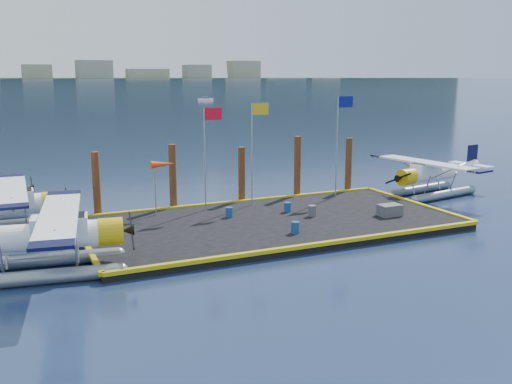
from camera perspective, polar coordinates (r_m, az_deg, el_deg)
ground at (r=31.60m, az=1.55°, el=-3.53°), size 4000.00×4000.00×0.00m
dock at (r=31.55m, az=1.55°, el=-3.18°), size 20.00×10.00×0.40m
dock_bumpers at (r=31.47m, az=1.55°, el=-2.67°), size 20.25×10.25×0.18m
far_backdrop at (r=1783.02m, az=-16.37°, el=11.38°), size 3050.00×2050.00×810.00m
seaplane_a at (r=25.41m, az=-19.86°, el=-4.52°), size 8.98×9.87×3.49m
seaplane_b at (r=32.43m, az=-23.80°, el=-1.54°), size 8.36×9.21×3.29m
seaplane_d at (r=40.85m, az=16.94°, el=1.52°), size 8.45×9.25×3.27m
drum_0 at (r=32.11m, az=-2.70°, el=-2.03°), size 0.40×0.40×0.56m
drum_1 at (r=32.41m, az=5.64°, el=-1.89°), size 0.44×0.44×0.63m
drum_2 at (r=33.34m, az=3.16°, el=-1.52°), size 0.40×0.40×0.56m
drum_3 at (r=28.95m, az=3.94°, el=-3.56°), size 0.42×0.42×0.60m
crate at (r=33.28m, az=13.22°, el=-1.77°), size 1.28×0.85×0.64m
flagpole_red at (r=33.34m, az=-4.83°, el=4.95°), size 1.14×0.08×6.00m
flagpole_yellow at (r=34.43m, az=-0.11°, el=5.40°), size 1.14×0.08×6.20m
flagpole_blue at (r=37.25m, az=8.39°, el=6.03°), size 1.14×0.08×6.50m
windsock at (r=32.71m, az=-9.32°, el=2.63°), size 1.40×0.44×3.12m
piling_0 at (r=33.78m, az=-15.65°, el=0.52°), size 0.44×0.44×4.00m
piling_1 at (r=34.69m, az=-8.31°, el=1.29°), size 0.44×0.44×4.20m
piling_2 at (r=36.18m, az=-1.43°, el=1.53°), size 0.44×0.44×3.80m
piling_3 at (r=37.84m, az=4.16°, el=2.34°), size 0.44×0.44×4.30m
piling_4 at (r=39.90m, az=9.23°, el=2.49°), size 0.44×0.44×4.00m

